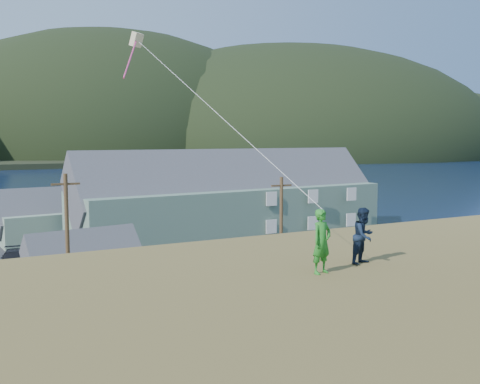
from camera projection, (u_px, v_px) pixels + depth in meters
name	position (u px, v px, depth m)	size (l,w,h in m)	color
ground	(118.00, 326.00, 31.20)	(900.00, 900.00, 0.00)	#0A1638
grass_strip	(127.00, 336.00, 29.41)	(110.00, 8.00, 0.10)	#4C3D19
waterfront_lot	(70.00, 264.00, 46.29)	(72.00, 36.00, 0.12)	#28282B
far_hills	(57.00, 155.00, 295.18)	(760.00, 265.00, 143.00)	black
lodge	(232.00, 199.00, 56.60)	(34.22, 12.12, 11.81)	slate
shed_white	(86.00, 270.00, 35.29)	(8.06, 5.99, 5.88)	silver
shed_palegreen_far	(50.00, 217.00, 55.96)	(11.04, 7.06, 7.02)	gray
utility_poles	(72.00, 251.00, 31.08)	(27.80, 0.24, 8.79)	#47331E
kite_flyer_green	(322.00, 241.00, 14.65)	(0.65, 0.43, 1.78)	#227D23
kite_flyer_navy	(364.00, 236.00, 15.82)	(0.81, 0.63, 1.68)	#121E33
kite_rig	(138.00, 45.00, 20.83)	(1.85, 4.96, 11.24)	beige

